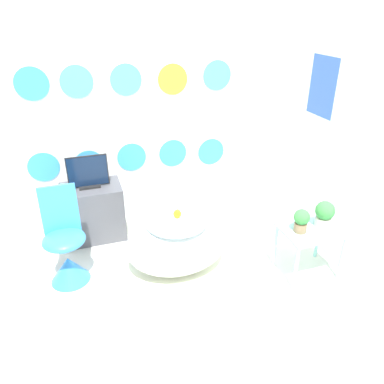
# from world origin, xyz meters

# --- Properties ---
(ground_plane) EXTENTS (12.00, 12.00, 0.00)m
(ground_plane) POSITION_xyz_m (0.00, 0.00, 0.00)
(ground_plane) COLOR silver
(wall_back_dotted) EXTENTS (4.21, 0.05, 2.60)m
(wall_back_dotted) POSITION_xyz_m (0.00, 1.98, 1.30)
(wall_back_dotted) COLOR white
(wall_back_dotted) RESTS_ON ground_plane
(wall_right) EXTENTS (0.06, 2.96, 2.60)m
(wall_right) POSITION_xyz_m (1.62, 0.98, 1.30)
(wall_right) COLOR white
(wall_right) RESTS_ON ground_plane
(rug) EXTENTS (1.07, 0.85, 0.01)m
(rug) POSITION_xyz_m (0.22, 0.85, 0.00)
(rug) COLOR silver
(rug) RESTS_ON ground_plane
(bathtub) EXTENTS (0.93, 0.68, 0.52)m
(bathtub) POSITION_xyz_m (0.18, 0.96, 0.26)
(bathtub) COLOR white
(bathtub) RESTS_ON ground_plane
(rubber_duck) EXTENTS (0.07, 0.08, 0.09)m
(rubber_duck) POSITION_xyz_m (0.20, 0.98, 0.56)
(rubber_duck) COLOR yellow
(rubber_duck) RESTS_ON bathtub
(chair) EXTENTS (0.36, 0.36, 0.86)m
(chair) POSITION_xyz_m (-0.77, 1.09, 0.27)
(chair) COLOR #338CE0
(chair) RESTS_ON ground_plane
(tv_cabinet) EXTENTS (0.60, 0.41, 0.58)m
(tv_cabinet) POSITION_xyz_m (-0.49, 1.73, 0.29)
(tv_cabinet) COLOR #4C4C51
(tv_cabinet) RESTS_ON ground_plane
(tv) EXTENTS (0.39, 0.12, 0.33)m
(tv) POSITION_xyz_m (-0.49, 1.73, 0.72)
(tv) COLOR black
(tv) RESTS_ON tv_cabinet
(vase) EXTENTS (0.08, 0.08, 0.13)m
(vase) POSITION_xyz_m (-0.73, 1.59, 0.63)
(vase) COLOR #51B2AD
(vase) RESTS_ON tv_cabinet
(side_table) EXTENTS (0.51, 0.39, 0.46)m
(side_table) POSITION_xyz_m (1.28, 0.52, 0.39)
(side_table) COLOR #99E0D8
(side_table) RESTS_ON ground_plane
(potted_plant_left) EXTENTS (0.14, 0.14, 0.21)m
(potted_plant_left) POSITION_xyz_m (1.16, 0.53, 0.57)
(potted_plant_left) COLOR #8C6B4C
(potted_plant_left) RESTS_ON side_table
(potted_plant_right) EXTENTS (0.17, 0.17, 0.24)m
(potted_plant_right) POSITION_xyz_m (1.39, 0.53, 0.59)
(potted_plant_right) COLOR beige
(potted_plant_right) RESTS_ON side_table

